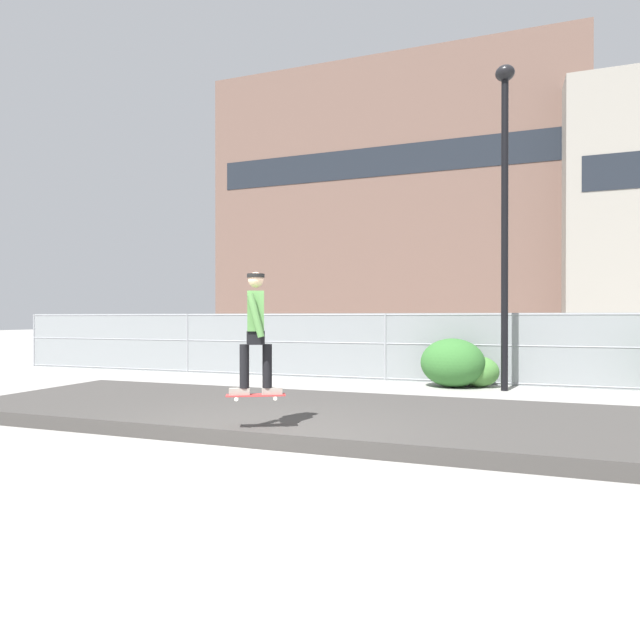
{
  "coord_description": "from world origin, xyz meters",
  "views": [
    {
      "loc": [
        2.98,
        -6.02,
        1.74
      ],
      "look_at": [
        -0.16,
        3.05,
        1.69
      ],
      "focal_mm": 29.21,
      "sensor_mm": 36.0,
      "label": 1
    }
  ],
  "objects_px": {
    "parked_car_near": "(340,344)",
    "shrub_center": "(478,372)",
    "street_lamp": "(505,192)",
    "skateboard": "(256,395)",
    "skater": "(256,326)",
    "shrub_left": "(452,363)",
    "parked_car_mid": "(555,348)"
  },
  "relations": [
    {
      "from": "shrub_left",
      "to": "shrub_center",
      "type": "xyz_separation_m",
      "value": [
        0.61,
        0.24,
        -0.22
      ]
    },
    {
      "from": "street_lamp",
      "to": "shrub_left",
      "type": "bearing_deg",
      "value": 168.26
    },
    {
      "from": "shrub_left",
      "to": "parked_car_near",
      "type": "bearing_deg",
      "value": 138.98
    },
    {
      "from": "parked_car_near",
      "to": "shrub_center",
      "type": "relative_size",
      "value": 4.44
    },
    {
      "from": "skateboard",
      "to": "skater",
      "type": "relative_size",
      "value": 0.49
    },
    {
      "from": "street_lamp",
      "to": "parked_car_near",
      "type": "xyz_separation_m",
      "value": [
        -5.19,
        3.71,
        -3.86
      ]
    },
    {
      "from": "skateboard",
      "to": "skater",
      "type": "bearing_deg",
      "value": 126.87
    },
    {
      "from": "shrub_left",
      "to": "shrub_center",
      "type": "bearing_deg",
      "value": 21.19
    },
    {
      "from": "skateboard",
      "to": "parked_car_mid",
      "type": "xyz_separation_m",
      "value": [
        4.65,
        10.21,
        0.16
      ]
    },
    {
      "from": "shrub_center",
      "to": "street_lamp",
      "type": "bearing_deg",
      "value": -38.94
    },
    {
      "from": "parked_car_near",
      "to": "parked_car_mid",
      "type": "bearing_deg",
      "value": -1.27
    },
    {
      "from": "street_lamp",
      "to": "skateboard",
      "type": "bearing_deg",
      "value": -115.96
    },
    {
      "from": "street_lamp",
      "to": "shrub_left",
      "type": "xyz_separation_m",
      "value": [
        -1.22,
        0.25,
        -4.09
      ]
    },
    {
      "from": "shrub_left",
      "to": "street_lamp",
      "type": "bearing_deg",
      "value": -11.74
    },
    {
      "from": "parked_car_near",
      "to": "shrub_left",
      "type": "height_order",
      "value": "parked_car_near"
    },
    {
      "from": "parked_car_near",
      "to": "skateboard",
      "type": "bearing_deg",
      "value": -79.33
    },
    {
      "from": "skater",
      "to": "parked_car_near",
      "type": "height_order",
      "value": "skater"
    },
    {
      "from": "skateboard",
      "to": "shrub_left",
      "type": "xyz_separation_m",
      "value": [
        2.02,
        6.9,
        -0.07
      ]
    },
    {
      "from": "parked_car_mid",
      "to": "shrub_center",
      "type": "distance_m",
      "value": 3.7
    },
    {
      "from": "parked_car_mid",
      "to": "street_lamp",
      "type": "bearing_deg",
      "value": -111.68
    },
    {
      "from": "skater",
      "to": "parked_car_mid",
      "type": "distance_m",
      "value": 11.25
    },
    {
      "from": "skater",
      "to": "parked_car_near",
      "type": "bearing_deg",
      "value": 100.67
    },
    {
      "from": "skateboard",
      "to": "parked_car_near",
      "type": "height_order",
      "value": "parked_car_near"
    },
    {
      "from": "parked_car_near",
      "to": "skater",
      "type": "bearing_deg",
      "value": -79.33
    },
    {
      "from": "skater",
      "to": "parked_car_near",
      "type": "distance_m",
      "value": 10.57
    },
    {
      "from": "skater",
      "to": "shrub_left",
      "type": "height_order",
      "value": "skater"
    },
    {
      "from": "skateboard",
      "to": "parked_car_near",
      "type": "relative_size",
      "value": 0.18
    },
    {
      "from": "street_lamp",
      "to": "parked_car_mid",
      "type": "distance_m",
      "value": 5.44
    },
    {
      "from": "parked_car_near",
      "to": "street_lamp",
      "type": "bearing_deg",
      "value": -35.55
    },
    {
      "from": "shrub_left",
      "to": "shrub_center",
      "type": "height_order",
      "value": "shrub_left"
    },
    {
      "from": "parked_car_near",
      "to": "shrub_center",
      "type": "distance_m",
      "value": 5.62
    },
    {
      "from": "skater",
      "to": "shrub_left",
      "type": "xyz_separation_m",
      "value": [
        2.02,
        6.9,
        -1.02
      ]
    }
  ]
}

